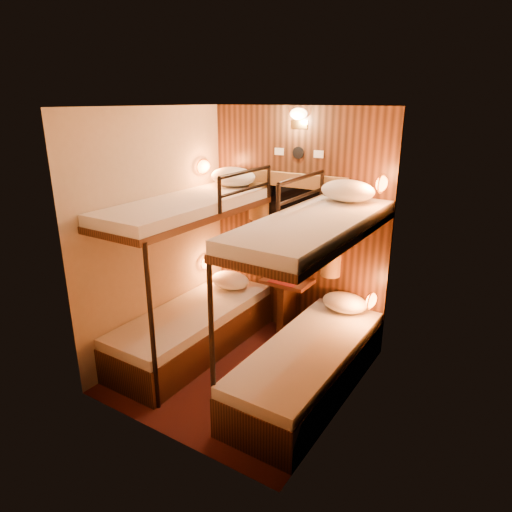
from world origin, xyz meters
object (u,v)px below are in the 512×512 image
Objects in this scene: bottle_left at (293,270)px; bottle_right at (297,273)px; bunk_right at (310,334)px; table at (287,300)px; bunk_left at (193,300)px.

bottle_right is (0.07, -0.05, -0.00)m from bottle_left.
bunk_right is at bearing -53.79° from bottle_left.
bottle_right reaches higher than table.
bottle_right is at bearing -4.52° from table.
bottle_left is at bearing 49.78° from bunk_left.
bottle_left reaches higher than bottle_right.
table is (0.65, 0.78, -0.14)m from bunk_left.
bunk_left is 1.10m from bottle_right.
bunk_left is at bearing -130.22° from bottle_left.
bunk_right is (1.30, 0.00, 0.00)m from bunk_left.
bunk_left reaches higher than bottle_left.
bunk_left and bunk_right have the same top height.
bunk_right is at bearing 0.00° from bunk_left.
bunk_left is 7.72× the size of bottle_right.
bottle_left is 1.02× the size of bottle_right.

